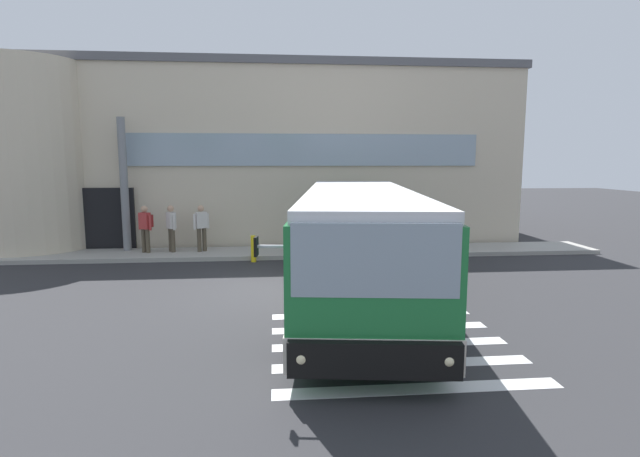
{
  "coord_description": "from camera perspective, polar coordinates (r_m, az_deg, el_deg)",
  "views": [
    {
      "loc": [
        -0.11,
        -12.77,
        3.4
      ],
      "look_at": [
        1.15,
        0.81,
        1.5
      ],
      "focal_mm": 27.45,
      "sensor_mm": 36.0,
      "label": 1
    }
  ],
  "objects": [
    {
      "name": "ground_plane",
      "position": [
        13.22,
        -4.67,
        -7.05
      ],
      "size": [
        80.0,
        90.0,
        0.02
      ],
      "primitive_type": "cube",
      "color": "#2B2B2D",
      "rests_on": "ground"
    },
    {
      "name": "bay_paint_stripes",
      "position": [
        9.46,
        8.19,
        -13.2
      ],
      "size": [
        4.4,
        3.96,
        0.01
      ],
      "color": "silver",
      "rests_on": "ground"
    },
    {
      "name": "terminal_building",
      "position": [
        24.37,
        -6.71,
        8.39
      ],
      "size": [
        21.27,
        13.8,
        7.25
      ],
      "color": "beige",
      "rests_on": "ground"
    },
    {
      "name": "boarding_curb",
      "position": [
        17.88,
        -4.85,
        -2.82
      ],
      "size": [
        23.47,
        2.0,
        0.15
      ],
      "primitive_type": "cube",
      "color": "#9E9B93",
      "rests_on": "ground"
    },
    {
      "name": "entry_support_column",
      "position": [
        18.97,
        -21.87,
        4.76
      ],
      "size": [
        0.28,
        0.28,
        4.78
      ],
      "primitive_type": "cylinder",
      "color": "slate",
      "rests_on": "boarding_curb"
    },
    {
      "name": "bus_main_foreground",
      "position": [
        11.92,
        4.55,
        -2.09
      ],
      "size": [
        4.27,
        10.65,
        2.7
      ],
      "color": "#1E7238",
      "rests_on": "ground"
    },
    {
      "name": "passenger_near_column",
      "position": [
        18.37,
        -19.66,
        0.32
      ],
      "size": [
        0.52,
        0.49,
        1.68
      ],
      "color": "#4C4233",
      "rests_on": "boarding_curb"
    },
    {
      "name": "passenger_by_doorway",
      "position": [
        18.22,
        -16.94,
        0.27
      ],
      "size": [
        0.4,
        0.5,
        1.68
      ],
      "color": "#4C4233",
      "rests_on": "boarding_curb"
    },
    {
      "name": "passenger_at_curb_edge",
      "position": [
        18.02,
        -13.66,
        0.31
      ],
      "size": [
        0.52,
        0.39,
        1.68
      ],
      "color": "#4C4233",
      "rests_on": "boarding_curb"
    },
    {
      "name": "safety_bollard_yellow",
      "position": [
        16.65,
        -7.77,
        -2.35
      ],
      "size": [
        0.18,
        0.18,
        0.9
      ],
      "primitive_type": "cylinder",
      "color": "yellow",
      "rests_on": "ground"
    }
  ]
}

